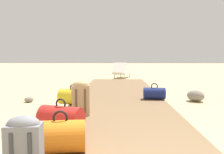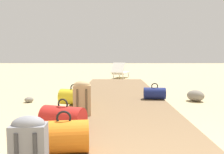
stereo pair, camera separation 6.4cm
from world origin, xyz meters
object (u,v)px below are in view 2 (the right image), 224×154
object	(u,v)px
duffel_bag_red	(63,118)
duffel_bag_orange	(64,137)
duffel_bag_navy	(155,93)
duffel_bag_yellow	(74,97)
backpack_tan	(82,97)
backpack_grey	(29,145)
lounge_chair	(120,72)

from	to	relation	value
duffel_bag_red	duffel_bag_orange	bearing A→B (deg)	-77.40
duffel_bag_navy	duffel_bag_yellow	bearing A→B (deg)	-160.22
duffel_bag_orange	duffel_bag_yellow	xyz separation A→B (m)	(-0.31, 2.57, -0.01)
backpack_tan	duffel_bag_orange	bearing A→B (deg)	-89.22
duffel_bag_orange	duffel_bag_yellow	distance (m)	2.59
backpack_grey	lounge_chair	world-z (taller)	lounge_chair
duffel_bag_navy	duffel_bag_red	xyz separation A→B (m)	(-1.70, -2.43, 0.03)
duffel_bag_navy	backpack_tan	bearing A→B (deg)	-134.69
duffel_bag_yellow	lounge_chair	bearing A→B (deg)	80.23
duffel_bag_orange	backpack_grey	distance (m)	0.58
duffel_bag_orange	duffel_bag_navy	xyz separation A→B (m)	(1.52, 3.23, -0.03)
duffel_bag_navy	backpack_tan	distance (m)	2.20
duffel_bag_orange	duffel_bag_navy	bearing A→B (deg)	64.78
duffel_bag_yellow	backpack_grey	size ratio (longest dim) A/B	1.24
duffel_bag_orange	duffel_bag_yellow	world-z (taller)	duffel_bag_orange
duffel_bag_orange	duffel_bag_red	bearing A→B (deg)	102.60
duffel_bag_yellow	duffel_bag_navy	bearing A→B (deg)	19.78
backpack_tan	duffel_bag_yellow	size ratio (longest dim) A/B	0.91
backpack_tan	lounge_chair	bearing A→B (deg)	83.45
duffel_bag_navy	duffel_bag_yellow	world-z (taller)	duffel_bag_yellow
duffel_bag_red	duffel_bag_navy	bearing A→B (deg)	54.99
duffel_bag_navy	backpack_tan	size ratio (longest dim) A/B	0.87
backpack_grey	lounge_chair	size ratio (longest dim) A/B	0.33
duffel_bag_navy	duffel_bag_red	world-z (taller)	duffel_bag_red
duffel_bag_orange	duffel_bag_navy	world-z (taller)	duffel_bag_orange
duffel_bag_red	lounge_chair	xyz separation A→B (m)	(1.05, 8.65, 0.08)
backpack_tan	duffel_bag_yellow	world-z (taller)	backpack_tan
duffel_bag_yellow	duffel_bag_red	world-z (taller)	duffel_bag_red
backpack_grey	duffel_bag_yellow	bearing A→B (deg)	92.25
duffel_bag_red	backpack_grey	size ratio (longest dim) A/B	1.26
duffel_bag_orange	lounge_chair	bearing A→B (deg)	84.74
backpack_grey	backpack_tan	bearing A→B (deg)	85.62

